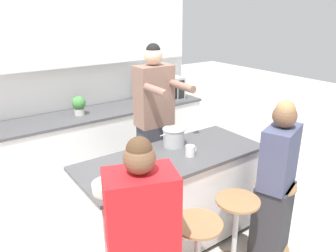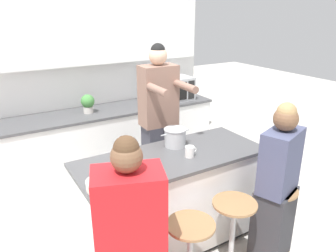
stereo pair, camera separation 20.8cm
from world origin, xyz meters
TOP-DOWN VIEW (x-y plane):
  - ground_plane at (0.00, 0.00)m, footprint 16.00×16.00m
  - wall_back at (0.00, 1.79)m, footprint 2.99×0.22m
  - back_counter at (0.00, 1.51)m, footprint 2.78×0.59m
  - kitchen_island at (0.00, 0.00)m, footprint 1.66×0.68m
  - bar_stool_center_right at (0.22, -0.57)m, footprint 0.38×0.38m
  - bar_stool_rightmost at (0.67, -0.59)m, footprint 0.38×0.38m
  - person_cooking at (0.21, 0.59)m, footprint 0.38×0.57m
  - person_wrapped_blanket at (-0.68, -0.60)m, footprint 0.50×0.41m
  - person_seated_near at (0.65, -0.60)m, footprint 0.44×0.37m
  - cooking_pot at (0.14, 0.17)m, footprint 0.29×0.21m
  - fruit_bowl at (-0.71, -0.21)m, footprint 0.22×0.22m
  - coffee_cup_near at (0.12, -0.09)m, footprint 0.11×0.08m
  - banana_bunch at (-0.27, -0.13)m, footprint 0.17×0.12m
  - microwave at (0.92, 1.47)m, footprint 0.53×0.35m
  - potted_plant at (-0.23, 1.51)m, footprint 0.16×0.16m

SIDE VIEW (x-z plane):
  - ground_plane at x=0.00m, z-range 0.00..0.00m
  - bar_stool_center_right at x=0.22m, z-range 0.01..0.69m
  - bar_stool_rightmost at x=0.67m, z-range 0.01..0.69m
  - kitchen_island at x=0.00m, z-range 0.01..0.91m
  - back_counter at x=0.00m, z-range 0.00..0.92m
  - person_seated_near at x=0.65m, z-range -0.06..1.36m
  - person_wrapped_blanket at x=-0.68m, z-range -0.04..1.39m
  - person_cooking at x=0.21m, z-range 0.00..1.78m
  - banana_bunch at x=-0.27m, z-range 0.90..0.95m
  - fruit_bowl at x=-0.71m, z-range 0.90..0.97m
  - coffee_cup_near at x=0.12m, z-range 0.90..0.99m
  - cooking_pot at x=0.14m, z-range 0.90..1.07m
  - potted_plant at x=-0.23m, z-range 0.93..1.15m
  - microwave at x=0.92m, z-range 0.92..1.22m
  - wall_back at x=0.00m, z-range 0.19..2.89m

